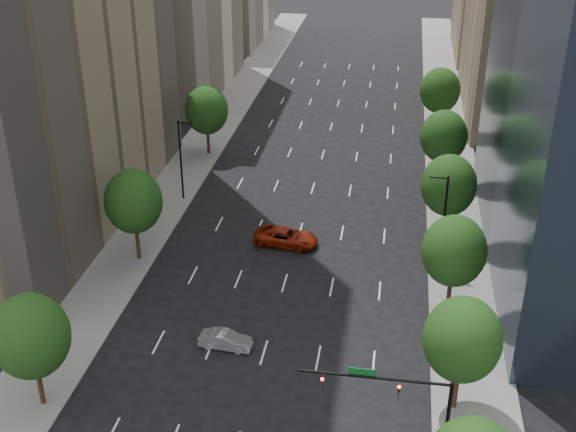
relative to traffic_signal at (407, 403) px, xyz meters
The scene contains 17 objects.
sidewalk_left 40.05m from the traffic_signal, 130.94° to the left, with size 6.00×200.00×0.15m, color slate.
sidewalk_right 30.84m from the traffic_signal, 80.59° to the left, with size 6.00×200.00×0.15m, color slate.
parking_tan_right 72.16m from the traffic_signal, 78.32° to the left, with size 14.00×30.00×30.00m, color #8C7759.
filler_right 104.05m from the traffic_signal, 82.00° to the left, with size 14.00×26.00×16.00m, color #8C7759.
tree_right_1 6.96m from the traffic_signal, 59.96° to the left, with size 5.20×5.20×8.75m.
tree_right_2 18.34m from the traffic_signal, 79.09° to the left, with size 5.20×5.20×8.61m.
tree_right_3 30.21m from the traffic_signal, 83.40° to the left, with size 5.20×5.20×8.89m.
tree_right_4 44.14m from the traffic_signal, 85.49° to the left, with size 5.20×5.20×8.46m.
tree_right_5 60.11m from the traffic_signal, 86.69° to the left, with size 5.20×5.20×8.75m.
tree_left_0 24.62m from the traffic_signal, behind, with size 5.20×5.20×8.75m.
tree_left_1 32.96m from the traffic_signal, 138.11° to the left, with size 5.20×5.20×8.97m.
tree_left_2 53.91m from the traffic_signal, 117.07° to the left, with size 5.20×5.20×8.68m.
streetlight_rn 25.17m from the traffic_signal, 83.37° to the left, with size 1.70×0.20×9.00m.
streetlight_ln 42.42m from the traffic_signal, 124.40° to the left, with size 1.70×0.20×9.00m.
traffic_signal is the anchor object (origin of this frame).
car_silver 17.53m from the traffic_signal, 143.01° to the left, with size 1.43×4.10×1.35m, color #95969A.
car_red_far 29.48m from the traffic_signal, 113.18° to the left, with size 2.81×6.09×1.69m, color maroon.
Camera 1 is at (8.80, -4.47, 34.90)m, focal length 46.12 mm.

